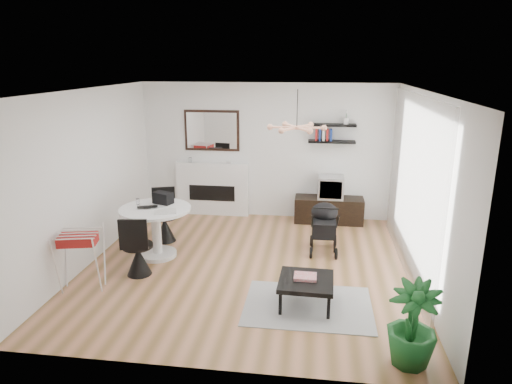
# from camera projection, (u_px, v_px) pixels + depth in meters

# --- Properties ---
(floor) EXTENTS (5.00, 5.00, 0.00)m
(floor) POSITION_uv_depth(u_px,v_px,m) (248.00, 266.00, 7.14)
(floor) COLOR olive
(floor) RESTS_ON ground
(ceiling) EXTENTS (5.00, 5.00, 0.00)m
(ceiling) POSITION_uv_depth(u_px,v_px,m) (247.00, 90.00, 6.39)
(ceiling) COLOR white
(ceiling) RESTS_ON wall_back
(wall_back) EXTENTS (5.00, 0.00, 5.00)m
(wall_back) POSITION_uv_depth(u_px,v_px,m) (266.00, 151.00, 9.14)
(wall_back) COLOR white
(wall_back) RESTS_ON floor
(wall_left) EXTENTS (0.00, 5.00, 5.00)m
(wall_left) POSITION_uv_depth(u_px,v_px,m) (88.00, 178.00, 7.08)
(wall_left) COLOR white
(wall_left) RESTS_ON floor
(wall_right) EXTENTS (0.00, 5.00, 5.00)m
(wall_right) POSITION_uv_depth(u_px,v_px,m) (422.00, 189.00, 6.44)
(wall_right) COLOR white
(wall_right) RESTS_ON floor
(sheer_curtain) EXTENTS (0.04, 3.60, 2.60)m
(sheer_curtain) POSITION_uv_depth(u_px,v_px,m) (412.00, 185.00, 6.64)
(sheer_curtain) COLOR white
(sheer_curtain) RESTS_ON wall_right
(fireplace) EXTENTS (1.50, 0.17, 2.16)m
(fireplace) POSITION_uv_depth(u_px,v_px,m) (213.00, 182.00, 9.39)
(fireplace) COLOR white
(fireplace) RESTS_ON floor
(shelf_lower) EXTENTS (0.90, 0.25, 0.04)m
(shelf_lower) POSITION_uv_depth(u_px,v_px,m) (332.00, 142.00, 8.78)
(shelf_lower) COLOR black
(shelf_lower) RESTS_ON wall_back
(shelf_upper) EXTENTS (0.90, 0.25, 0.04)m
(shelf_upper) POSITION_uv_depth(u_px,v_px,m) (332.00, 125.00, 8.69)
(shelf_upper) COLOR black
(shelf_upper) RESTS_ON wall_back
(pendant_lamp) EXTENTS (0.90, 0.90, 0.10)m
(pendant_lamp) POSITION_uv_depth(u_px,v_px,m) (297.00, 128.00, 6.73)
(pendant_lamp) COLOR tan
(pendant_lamp) RESTS_ON ceiling
(tv_console) EXTENTS (1.34, 0.47, 0.50)m
(tv_console) POSITION_uv_depth(u_px,v_px,m) (329.00, 210.00, 9.05)
(tv_console) COLOR black
(tv_console) RESTS_ON floor
(crt_tv) EXTENTS (0.50, 0.43, 0.43)m
(crt_tv) POSITION_uv_depth(u_px,v_px,m) (331.00, 187.00, 8.91)
(crt_tv) COLOR #B5B4B7
(crt_tv) RESTS_ON tv_console
(dining_table) EXTENTS (1.14, 1.14, 0.83)m
(dining_table) POSITION_uv_depth(u_px,v_px,m) (156.00, 225.00, 7.37)
(dining_table) COLOR white
(dining_table) RESTS_ON floor
(laptop) EXTENTS (0.37, 0.31, 0.03)m
(laptop) POSITION_uv_depth(u_px,v_px,m) (147.00, 208.00, 7.24)
(laptop) COLOR black
(laptop) RESTS_ON dining_table
(black_bag) EXTENTS (0.36, 0.29, 0.19)m
(black_bag) POSITION_uv_depth(u_px,v_px,m) (163.00, 198.00, 7.50)
(black_bag) COLOR black
(black_bag) RESTS_ON dining_table
(newspaper) EXTENTS (0.41, 0.37, 0.01)m
(newspaper) POSITION_uv_depth(u_px,v_px,m) (165.00, 211.00, 7.10)
(newspaper) COLOR silver
(newspaper) RESTS_ON dining_table
(drinking_glass) EXTENTS (0.06, 0.06, 0.10)m
(drinking_glass) POSITION_uv_depth(u_px,v_px,m) (138.00, 202.00, 7.44)
(drinking_glass) COLOR white
(drinking_glass) RESTS_ON dining_table
(chair_far) EXTENTS (0.49, 0.50, 0.94)m
(chair_far) POSITION_uv_depth(u_px,v_px,m) (165.00, 225.00, 8.09)
(chair_far) COLOR black
(chair_far) RESTS_ON floor
(chair_near) EXTENTS (0.46, 0.48, 0.94)m
(chair_near) POSITION_uv_depth(u_px,v_px,m) (138.00, 256.00, 6.78)
(chair_near) COLOR black
(chair_near) RESTS_ON floor
(drying_rack) EXTENTS (0.68, 0.65, 0.86)m
(drying_rack) POSITION_uv_depth(u_px,v_px,m) (81.00, 259.00, 6.32)
(drying_rack) COLOR white
(drying_rack) RESTS_ON floor
(stroller) EXTENTS (0.46, 0.76, 0.91)m
(stroller) POSITION_uv_depth(u_px,v_px,m) (324.00, 229.00, 7.63)
(stroller) COLOR black
(stroller) RESTS_ON floor
(rug) EXTENTS (1.66, 1.20, 0.01)m
(rug) POSITION_uv_depth(u_px,v_px,m) (308.00, 306.00, 5.98)
(rug) COLOR #A5A5A5
(rug) RESTS_ON floor
(coffee_table) EXTENTS (0.72, 0.72, 0.36)m
(coffee_table) POSITION_uv_depth(u_px,v_px,m) (306.00, 282.00, 5.92)
(coffee_table) COLOR black
(coffee_table) RESTS_ON rug
(magazines) EXTENTS (0.29, 0.23, 0.04)m
(magazines) POSITION_uv_depth(u_px,v_px,m) (305.00, 277.00, 5.94)
(magazines) COLOR #D83644
(magazines) RESTS_ON coffee_table
(potted_plant) EXTENTS (0.67, 0.67, 0.94)m
(potted_plant) POSITION_uv_depth(u_px,v_px,m) (412.00, 324.00, 4.73)
(potted_plant) COLOR #195922
(potted_plant) RESTS_ON floor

